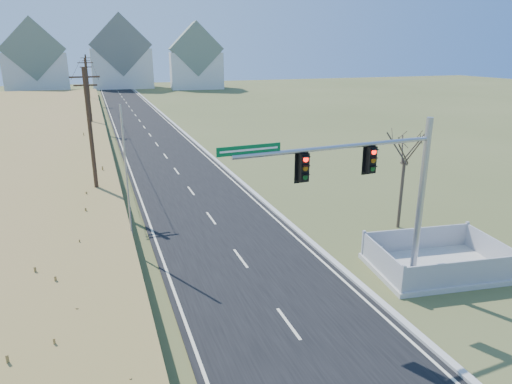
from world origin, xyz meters
The scene contains 14 objects.
ground centered at (0.00, 0.00, 0.00)m, with size 260.00×260.00×0.00m, color #4B5227.
road centered at (0.00, 50.00, 0.03)m, with size 8.00×180.00×0.06m, color black.
curb centered at (4.15, 50.00, 0.09)m, with size 0.30×180.00×0.18m, color #B2AFA8.
utility_pole_near centered at (-6.50, 15.00, 4.68)m, with size 1.80×0.26×9.00m.
utility_pole_mid centered at (-6.50, 45.00, 4.68)m, with size 1.80×0.26×9.00m.
utility_pole_far centered at (-6.50, 75.00, 4.68)m, with size 1.80×0.26×9.00m.
condo_nnw centered at (-18.00, 108.00, 6.94)m, with size 14.93×11.17×17.03m.
condo_n centered at (2.00, 112.00, 7.61)m, with size 15.27×10.20×18.54m.
condo_ne centered at (20.00, 104.00, 6.84)m, with size 14.12×10.51×16.52m.
traffic_signal_mast centered at (4.62, -1.02, 4.55)m, with size 9.35×1.00×7.46m.
fence_enclosure centered at (8.44, -0.20, 0.28)m, with size 6.57×4.91×1.39m.
open_sign centered at (6.32, 1.53, 0.38)m, with size 0.57×0.18×0.71m.
flagpole centered at (-5.00, 6.46, 3.04)m, with size 0.34×0.34×7.62m.
bare_tree centered at (10.07, 4.99, 4.89)m, with size 2.29×2.29×6.07m.
Camera 1 is at (-6.23, -15.79, 10.11)m, focal length 32.00 mm.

